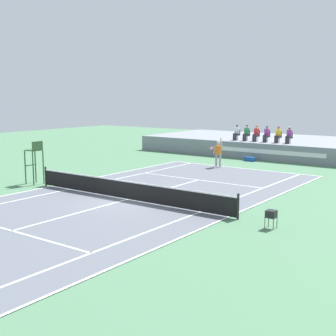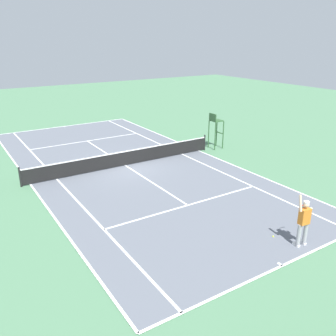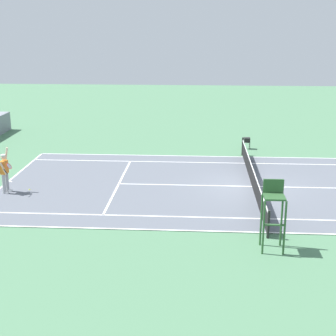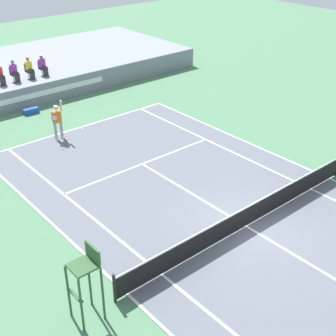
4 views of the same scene
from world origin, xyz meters
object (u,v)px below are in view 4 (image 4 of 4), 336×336
(spectator_seated_5, at_px, (43,66))
(equipment_bag, at_px, (31,111))
(tennis_player, at_px, (57,121))
(spectator_seated_2, at_px, (0,75))
(tennis_ball, at_px, (76,142))
(spectator_seated_3, at_px, (14,72))
(umpire_chair, at_px, (86,276))
(spectator_seated_4, at_px, (29,68))

(spectator_seated_5, distance_m, equipment_bag, 3.56)
(equipment_bag, bearing_deg, tennis_player, -95.92)
(spectator_seated_2, bearing_deg, spectator_seated_5, 0.00)
(tennis_ball, bearing_deg, spectator_seated_3, 87.50)
(spectator_seated_2, xyz_separation_m, spectator_seated_5, (2.75, 0.00, 0.00))
(spectator_seated_5, bearing_deg, umpire_chair, -113.86)
(spectator_seated_2, distance_m, tennis_player, 6.40)
(spectator_seated_3, relative_size, tennis_ball, 18.60)
(equipment_bag, bearing_deg, spectator_seated_3, 82.63)
(spectator_seated_3, height_order, tennis_ball, spectator_seated_3)
(tennis_ball, bearing_deg, spectator_seated_2, 94.52)
(spectator_seated_3, xyz_separation_m, spectator_seated_4, (0.96, 0.00, 0.00))
(spectator_seated_5, height_order, equipment_bag, spectator_seated_5)
(umpire_chair, distance_m, equipment_bag, 16.52)
(tennis_player, relative_size, tennis_ball, 30.63)
(tennis_ball, bearing_deg, spectator_seated_4, 80.01)
(spectator_seated_5, height_order, tennis_player, spectator_seated_5)
(spectator_seated_2, distance_m, spectator_seated_3, 0.89)
(spectator_seated_3, relative_size, tennis_player, 0.61)
(spectator_seated_3, distance_m, spectator_seated_4, 0.96)
(spectator_seated_4, bearing_deg, tennis_ball, -99.99)
(spectator_seated_5, relative_size, tennis_player, 0.61)
(spectator_seated_2, relative_size, tennis_player, 0.61)
(spectator_seated_2, relative_size, tennis_ball, 18.60)
(spectator_seated_5, height_order, umpire_chair, spectator_seated_5)
(spectator_seated_4, xyz_separation_m, tennis_player, (-1.68, -6.33, -0.92))
(tennis_ball, bearing_deg, equipment_bag, 89.69)
(spectator_seated_2, bearing_deg, umpire_chair, -106.02)
(tennis_player, distance_m, umpire_chair, 12.54)
(spectator_seated_3, bearing_deg, tennis_player, -96.44)
(spectator_seated_2, relative_size, spectator_seated_3, 1.00)
(tennis_player, xyz_separation_m, tennis_ball, (0.40, -0.94, -0.96))
(tennis_player, relative_size, equipment_bag, 2.28)
(tennis_player, height_order, equipment_bag, tennis_player)
(spectator_seated_4, bearing_deg, spectator_seated_3, 180.00)
(spectator_seated_5, xyz_separation_m, tennis_ball, (-2.17, -7.27, -1.88))
(tennis_ball, bearing_deg, umpire_chair, -118.48)
(spectator_seated_5, bearing_deg, spectator_seated_4, 180.00)
(spectator_seated_3, bearing_deg, spectator_seated_2, 180.00)
(spectator_seated_5, xyz_separation_m, umpire_chair, (-7.83, -17.70, -0.35))
(spectator_seated_4, height_order, equipment_bag, spectator_seated_4)
(spectator_seated_3, height_order, umpire_chair, spectator_seated_3)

